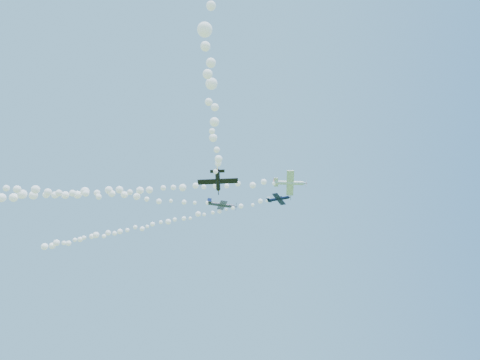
{
  "coord_description": "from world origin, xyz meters",
  "views": [
    {
      "loc": [
        3.82,
        -80.61,
        2.0
      ],
      "look_at": [
        2.83,
        -4.22,
        46.82
      ],
      "focal_mm": 30.0,
      "sensor_mm": 36.0,
      "label": 1
    }
  ],
  "objects_px": {
    "plane_navy": "(279,199)",
    "plane_black": "(218,181)",
    "plane_grey": "(222,205)",
    "plane_white": "(290,183)"
  },
  "relations": [
    {
      "from": "plane_navy",
      "to": "plane_black",
      "type": "relative_size",
      "value": 0.95
    },
    {
      "from": "plane_navy",
      "to": "plane_grey",
      "type": "distance_m",
      "value": 14.7
    },
    {
      "from": "plane_white",
      "to": "plane_navy",
      "type": "distance_m",
      "value": 5.95
    },
    {
      "from": "plane_white",
      "to": "plane_grey",
      "type": "distance_m",
      "value": 18.9
    },
    {
      "from": "plane_black",
      "to": "plane_navy",
      "type": "bearing_deg",
      "value": -26.48
    },
    {
      "from": "plane_white",
      "to": "plane_navy",
      "type": "bearing_deg",
      "value": 117.53
    },
    {
      "from": "plane_white",
      "to": "plane_grey",
      "type": "bearing_deg",
      "value": 154.56
    },
    {
      "from": "plane_navy",
      "to": "plane_black",
      "type": "height_order",
      "value": "plane_navy"
    },
    {
      "from": "plane_grey",
      "to": "plane_black",
      "type": "bearing_deg",
      "value": -99.7
    },
    {
      "from": "plane_grey",
      "to": "plane_white",
      "type": "bearing_deg",
      "value": -41.79
    }
  ]
}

